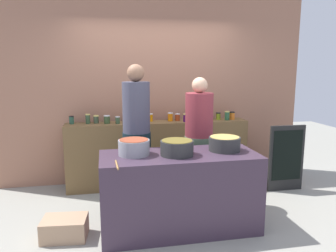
{
  "coord_description": "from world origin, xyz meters",
  "views": [
    {
      "loc": [
        -0.77,
        -3.59,
        1.78
      ],
      "look_at": [
        0.0,
        0.35,
        1.05
      ],
      "focal_mm": 34.68,
      "sensor_mm": 36.0,
      "label": 1
    }
  ],
  "objects_px": {
    "cooking_pot_center": "(177,148)",
    "cook_in_cap": "(199,148)",
    "preserve_jar_5": "(133,118)",
    "preserve_jar_14": "(227,116)",
    "preserve_jar_6": "(150,117)",
    "wooden_spoon": "(117,165)",
    "chalkboard_sign": "(286,158)",
    "preserve_jar_7": "(170,117)",
    "preserve_jar_12": "(210,115)",
    "preserve_jar_3": "(107,119)",
    "preserve_jar_13": "(218,116)",
    "preserve_jar_2": "(96,119)",
    "preserve_jar_10": "(196,116)",
    "preserve_jar_4": "(118,120)",
    "preserve_jar_15": "(232,116)",
    "preserve_jar_8": "(178,117)",
    "preserve_jar_9": "(186,118)",
    "bread_crate": "(65,228)",
    "cooking_pot_right": "(224,144)",
    "preserve_jar_1": "(88,119)",
    "cooking_pot_left": "(134,147)",
    "cook_with_tongs": "(137,145)",
    "preserve_jar_0": "(72,120)",
    "preserve_jar_11": "(203,116)"
  },
  "relations": [
    {
      "from": "preserve_jar_6",
      "to": "preserve_jar_15",
      "type": "relative_size",
      "value": 0.99
    },
    {
      "from": "chalkboard_sign",
      "to": "cook_in_cap",
      "type": "bearing_deg",
      "value": -172.16
    },
    {
      "from": "preserve_jar_1",
      "to": "cook_in_cap",
      "type": "distance_m",
      "value": 1.66
    },
    {
      "from": "wooden_spoon",
      "to": "preserve_jar_5",
      "type": "bearing_deg",
      "value": 79.94
    },
    {
      "from": "preserve_jar_11",
      "to": "preserve_jar_2",
      "type": "bearing_deg",
      "value": 178.22
    },
    {
      "from": "preserve_jar_12",
      "to": "wooden_spoon",
      "type": "relative_size",
      "value": 0.53
    },
    {
      "from": "preserve_jar_4",
      "to": "cook_in_cap",
      "type": "relative_size",
      "value": 0.06
    },
    {
      "from": "preserve_jar_6",
      "to": "preserve_jar_8",
      "type": "height_order",
      "value": "preserve_jar_6"
    },
    {
      "from": "preserve_jar_0",
      "to": "wooden_spoon",
      "type": "height_order",
      "value": "preserve_jar_0"
    },
    {
      "from": "cooking_pot_center",
      "to": "cook_in_cap",
      "type": "xyz_separation_m",
      "value": [
        0.44,
        0.67,
        -0.19
      ]
    },
    {
      "from": "preserve_jar_3",
      "to": "preserve_jar_12",
      "type": "xyz_separation_m",
      "value": [
        1.56,
        0.04,
        0.01
      ]
    },
    {
      "from": "preserve_jar_8",
      "to": "preserve_jar_1",
      "type": "bearing_deg",
      "value": -179.82
    },
    {
      "from": "preserve_jar_7",
      "to": "preserve_jar_12",
      "type": "relative_size",
      "value": 0.88
    },
    {
      "from": "cooking_pot_center",
      "to": "cook_in_cap",
      "type": "relative_size",
      "value": 0.21
    },
    {
      "from": "preserve_jar_7",
      "to": "bread_crate",
      "type": "relative_size",
      "value": 0.28
    },
    {
      "from": "preserve_jar_14",
      "to": "wooden_spoon",
      "type": "bearing_deg",
      "value": -136.41
    },
    {
      "from": "preserve_jar_15",
      "to": "cooking_pot_center",
      "type": "relative_size",
      "value": 0.34
    },
    {
      "from": "cooking_pot_left",
      "to": "cook_with_tongs",
      "type": "height_order",
      "value": "cook_with_tongs"
    },
    {
      "from": "preserve_jar_8",
      "to": "preserve_jar_12",
      "type": "xyz_separation_m",
      "value": [
        0.5,
        -0.01,
        0.02
      ]
    },
    {
      "from": "cooking_pot_right",
      "to": "wooden_spoon",
      "type": "height_order",
      "value": "cooking_pot_right"
    },
    {
      "from": "preserve_jar_3",
      "to": "preserve_jar_13",
      "type": "bearing_deg",
      "value": 1.22
    },
    {
      "from": "preserve_jar_6",
      "to": "preserve_jar_15",
      "type": "height_order",
      "value": "preserve_jar_15"
    },
    {
      "from": "preserve_jar_5",
      "to": "preserve_jar_14",
      "type": "xyz_separation_m",
      "value": [
        1.44,
        -0.03,
        -0.01
      ]
    },
    {
      "from": "preserve_jar_8",
      "to": "cooking_pot_center",
      "type": "height_order",
      "value": "preserve_jar_8"
    },
    {
      "from": "preserve_jar_10",
      "to": "cooking_pot_left",
      "type": "relative_size",
      "value": 0.36
    },
    {
      "from": "preserve_jar_6",
      "to": "wooden_spoon",
      "type": "bearing_deg",
      "value": -108.01
    },
    {
      "from": "cooking_pot_center",
      "to": "cook_in_cap",
      "type": "bearing_deg",
      "value": 56.77
    },
    {
      "from": "preserve_jar_4",
      "to": "preserve_jar_15",
      "type": "relative_size",
      "value": 0.88
    },
    {
      "from": "preserve_jar_8",
      "to": "wooden_spoon",
      "type": "distance_m",
      "value": 2.01
    },
    {
      "from": "preserve_jar_15",
      "to": "chalkboard_sign",
      "type": "bearing_deg",
      "value": -42.91
    },
    {
      "from": "preserve_jar_5",
      "to": "wooden_spoon",
      "type": "height_order",
      "value": "preserve_jar_5"
    },
    {
      "from": "wooden_spoon",
      "to": "cook_in_cap",
      "type": "height_order",
      "value": "cook_in_cap"
    },
    {
      "from": "preserve_jar_2",
      "to": "preserve_jar_10",
      "type": "relative_size",
      "value": 0.97
    },
    {
      "from": "cooking_pot_center",
      "to": "cook_in_cap",
      "type": "height_order",
      "value": "cook_in_cap"
    },
    {
      "from": "preserve_jar_12",
      "to": "wooden_spoon",
      "type": "bearing_deg",
      "value": -130.59
    },
    {
      "from": "preserve_jar_14",
      "to": "preserve_jar_7",
      "type": "bearing_deg",
      "value": 175.48
    },
    {
      "from": "preserve_jar_1",
      "to": "bread_crate",
      "type": "bearing_deg",
      "value": -98.55
    },
    {
      "from": "preserve_jar_0",
      "to": "preserve_jar_4",
      "type": "distance_m",
      "value": 0.66
    },
    {
      "from": "preserve_jar_2",
      "to": "preserve_jar_5",
      "type": "distance_m",
      "value": 0.53
    },
    {
      "from": "preserve_jar_0",
      "to": "preserve_jar_6",
      "type": "relative_size",
      "value": 0.97
    },
    {
      "from": "preserve_jar_7",
      "to": "preserve_jar_9",
      "type": "bearing_deg",
      "value": -24.76
    },
    {
      "from": "preserve_jar_9",
      "to": "bread_crate",
      "type": "height_order",
      "value": "preserve_jar_9"
    },
    {
      "from": "cook_in_cap",
      "to": "preserve_jar_3",
      "type": "bearing_deg",
      "value": 146.5
    },
    {
      "from": "preserve_jar_13",
      "to": "preserve_jar_7",
      "type": "bearing_deg",
      "value": -179.77
    },
    {
      "from": "preserve_jar_1",
      "to": "cooking_pot_center",
      "type": "height_order",
      "value": "preserve_jar_1"
    },
    {
      "from": "wooden_spoon",
      "to": "cooking_pot_center",
      "type": "bearing_deg",
      "value": 22.36
    },
    {
      "from": "preserve_jar_3",
      "to": "preserve_jar_8",
      "type": "distance_m",
      "value": 1.05
    },
    {
      "from": "preserve_jar_10",
      "to": "preserve_jar_14",
      "type": "height_order",
      "value": "preserve_jar_14"
    },
    {
      "from": "cook_with_tongs",
      "to": "chalkboard_sign",
      "type": "bearing_deg",
      "value": 6.02
    },
    {
      "from": "preserve_jar_6",
      "to": "preserve_jar_7",
      "type": "xyz_separation_m",
      "value": [
        0.29,
        -0.03,
        0.01
      ]
    }
  ]
}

